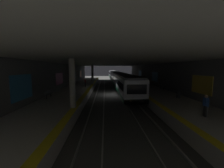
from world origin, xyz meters
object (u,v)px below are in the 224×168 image
bench_left_mid (141,80)px  bench_right_near (48,93)px  person_waiting_near (85,82)px  trash_bin (178,95)px  pillar_near (72,84)px  bench_left_near (162,87)px  person_walking_mid (139,80)px  person_standing_far (206,105)px  metro_train (116,77)px  bench_right_mid (73,83)px  pillar_far (92,74)px

bench_left_mid → bench_right_near: same height
person_waiting_near → trash_bin: bearing=-129.0°
pillar_near → bench_left_near: pillar_near is taller
pillar_near → person_walking_mid: (18.17, -10.83, -1.33)m
pillar_near → person_standing_far: bearing=-106.0°
bench_left_near → person_standing_far: (-13.23, 2.22, 0.40)m
metro_train → person_standing_far: 35.35m
bench_right_near → bench_left_mid: bearing=-40.4°
metro_train → person_standing_far: (-35.11, -4.11, -0.05)m
bench_left_near → bench_right_near: same height
trash_bin → person_standing_far: bearing=167.4°
pillar_near → bench_right_mid: 18.50m
person_standing_far → metro_train: bearing=6.7°
person_waiting_near → person_standing_far: bearing=-146.2°
person_walking_mid → trash_bin: size_ratio=2.04×
pillar_far → bench_right_mid: pillar_far is taller
bench_right_near → person_waiting_near: 10.06m
pillar_near → bench_right_near: (4.64, 4.18, -1.75)m
bench_right_mid → person_standing_far: bearing=-144.7°
bench_left_mid → person_waiting_near: 17.35m
bench_left_mid → person_standing_far: person_standing_far is taller
bench_right_near → bench_right_mid: size_ratio=1.00×
bench_left_near → person_walking_mid: size_ratio=0.98×
trash_bin → bench_left_mid: bearing=-2.0°
bench_right_mid → trash_bin: size_ratio=2.00×
bench_left_mid → person_standing_far: (-27.78, 2.22, 0.40)m
trash_bin → bench_right_mid: bearing=48.7°
bench_right_near → trash_bin: bench_right_near is taller
metro_train → pillar_far: bearing=150.5°
person_standing_far → trash_bin: person_standing_far is taller
metro_train → bench_left_mid: (-7.33, -6.33, -0.45)m
metro_train → person_standing_far: metro_train is taller
metro_train → person_walking_mid: bearing=-162.9°
metro_train → person_waiting_near: metro_train is taller
bench_right_near → person_standing_far: bearing=-117.4°
pillar_near → bench_right_near: pillar_near is taller
pillar_far → person_waiting_near: bearing=172.4°
metro_train → bench_left_mid: metro_train is taller
person_waiting_near → person_standing_far: size_ratio=1.00×
bench_right_near → person_standing_far: (-7.70, -14.85, 0.40)m
trash_bin → person_waiting_near: bearing=51.0°
bench_right_near → bench_right_mid: bearing=0.0°
pillar_near → metro_train: 32.74m
person_waiting_near → person_walking_mid: bearing=-70.9°
pillar_far → metro_train: bearing=-29.5°
metro_train → person_waiting_near: 19.40m
bench_right_near → bench_left_near: bearing=-72.1°
bench_right_near → person_walking_mid: (13.53, -15.02, 0.42)m
person_waiting_near → person_walking_mid: person_walking_mid is taller
bench_left_near → bench_right_mid: (7.76, 17.07, 0.00)m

